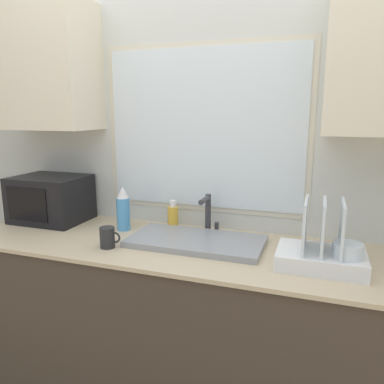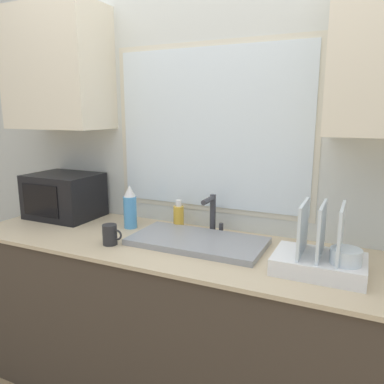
% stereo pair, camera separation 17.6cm
% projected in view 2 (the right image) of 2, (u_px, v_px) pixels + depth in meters
% --- Properties ---
extents(countertop, '(2.37, 0.68, 0.89)m').
position_uv_depth(countertop, '(185.00, 324.00, 1.96)').
color(countertop, '#42382D').
rests_on(countertop, ground_plane).
extents(wall_back, '(6.00, 0.38, 2.60)m').
position_uv_depth(wall_back, '(209.00, 136.00, 2.04)').
color(wall_back, silver).
rests_on(wall_back, ground_plane).
extents(sink_basin, '(0.67, 0.34, 0.03)m').
position_uv_depth(sink_basin, '(197.00, 241.00, 1.87)').
color(sink_basin, gray).
rests_on(sink_basin, countertop).
extents(faucet, '(0.08, 0.15, 0.21)m').
position_uv_depth(faucet, '(212.00, 212.00, 2.01)').
color(faucet, '#333338').
rests_on(faucet, countertop).
extents(microwave, '(0.42, 0.33, 0.27)m').
position_uv_depth(microwave, '(64.00, 196.00, 2.34)').
color(microwave, black).
rests_on(microwave, countertop).
extents(dish_rack, '(0.37, 0.26, 0.29)m').
position_uv_depth(dish_rack, '(322.00, 257.00, 1.53)').
color(dish_rack, white).
rests_on(dish_rack, countertop).
extents(spray_bottle, '(0.07, 0.07, 0.25)m').
position_uv_depth(spray_bottle, '(130.00, 208.00, 2.12)').
color(spray_bottle, '#4C99D8').
rests_on(spray_bottle, countertop).
extents(soap_bottle, '(0.06, 0.06, 0.17)m').
position_uv_depth(soap_bottle, '(179.00, 216.00, 2.12)').
color(soap_bottle, gold).
rests_on(soap_bottle, countertop).
extents(mug_near_sink, '(0.11, 0.07, 0.10)m').
position_uv_depth(mug_near_sink, '(110.00, 235.00, 1.86)').
color(mug_near_sink, '#262628').
rests_on(mug_near_sink, countertop).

